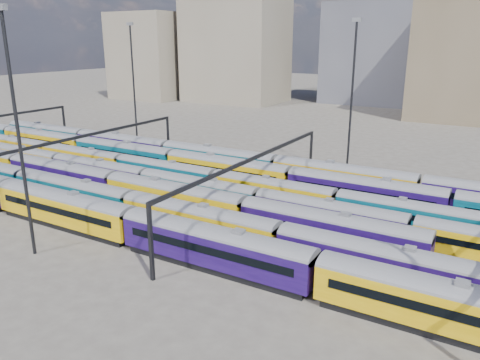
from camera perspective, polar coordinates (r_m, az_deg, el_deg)
The scene contains 13 objects.
ground at distance 67.24m, azimuth -5.98°, elevation -2.78°, with size 500.00×500.00×0.00m, color #423D38.
rake_0 at distance 53.80m, azimuth -13.08°, elevation -5.01°, with size 131.71×3.21×5.42m.
rake_1 at distance 49.21m, azimuth 4.90°, elevation -6.93°, with size 124.20×3.03×5.10m.
rake_2 at distance 76.84m, azimuth -20.81°, elevation 0.87°, with size 107.23×3.14×5.29m.
rake_3 at distance 78.09m, azimuth -16.74°, elevation 1.27°, with size 133.88×2.80×4.70m.
rake_4 at distance 75.39m, azimuth -9.13°, elevation 1.20°, with size 131.97×2.76×4.63m.
rake_5 at distance 80.54m, azimuth -8.26°, elevation 2.55°, with size 131.61×3.21×5.41m.
rake_6 at distance 75.68m, azimuth 4.41°, elevation 1.78°, with size 133.05×3.24×5.47m.
gantry_1 at distance 78.59m, azimuth -18.03°, elevation 4.50°, with size 0.35×40.35×8.03m.
gantry_2 at distance 60.04m, azimuth 1.56°, elevation 1.69°, with size 0.35×40.35×8.03m.
mast_1 at distance 99.91m, azimuth -12.85°, elevation 11.54°, with size 1.40×0.50×25.60m.
mast_2 at distance 52.35m, azimuth -25.51°, elevation 5.86°, with size 1.40×0.50×25.60m.
mast_3 at distance 78.70m, azimuth 13.49°, elevation 10.18°, with size 1.40×0.50×25.60m.
Camera 1 is at (37.86, -50.83, 22.45)m, focal length 35.00 mm.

